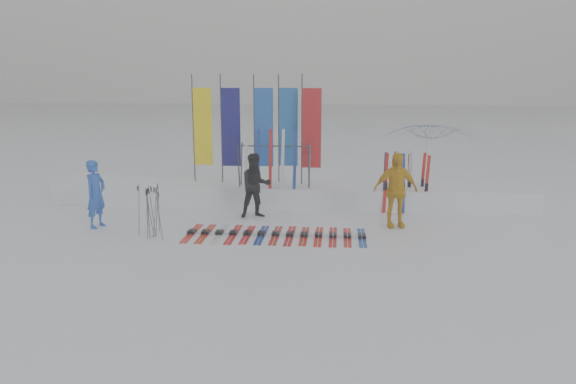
# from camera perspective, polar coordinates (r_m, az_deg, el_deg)

# --- Properties ---
(ground) EXTENTS (120.00, 120.00, 0.00)m
(ground) POSITION_cam_1_polar(r_m,az_deg,el_deg) (12.30, -1.61, -6.09)
(ground) COLOR white
(ground) RESTS_ON ground
(snow_bank) EXTENTS (14.00, 1.60, 0.60)m
(snow_bank) POSITION_cam_1_polar(r_m,az_deg,el_deg) (16.64, 0.25, -0.22)
(snow_bank) COLOR white
(snow_bank) RESTS_ON ground
(person_blue) EXTENTS (0.56, 0.71, 1.71)m
(person_blue) POSITION_cam_1_polar(r_m,az_deg,el_deg) (14.83, -18.94, -0.19)
(person_blue) COLOR blue
(person_blue) RESTS_ON ground
(person_black) EXTENTS (1.02, 0.92, 1.73)m
(person_black) POSITION_cam_1_polar(r_m,az_deg,el_deg) (15.02, -3.31, 0.64)
(person_black) COLOR black
(person_black) RESTS_ON ground
(person_yellow) EXTENTS (1.18, 0.67, 1.90)m
(person_yellow) POSITION_cam_1_polar(r_m,az_deg,el_deg) (14.29, 10.87, 0.21)
(person_yellow) COLOR gold
(person_yellow) RESTS_ON ground
(tent_canopy) EXTENTS (3.24, 3.28, 2.43)m
(tent_canopy) POSITION_cam_1_polar(r_m,az_deg,el_deg) (17.44, 14.07, 3.05)
(tent_canopy) COLOR white
(tent_canopy) RESTS_ON ground
(ski_row) EXTENTS (4.27, 1.68, 0.07)m
(ski_row) POSITION_cam_1_polar(r_m,az_deg,el_deg) (13.47, -1.34, -4.31)
(ski_row) COLOR red
(ski_row) RESTS_ON ground
(pole_cluster) EXTENTS (0.69, 0.89, 1.24)m
(pole_cluster) POSITION_cam_1_polar(r_m,az_deg,el_deg) (13.63, -13.71, -1.99)
(pole_cluster) COLOR #595B60
(pole_cluster) RESTS_ON ground
(feather_flags) EXTENTS (3.85, 0.33, 3.20)m
(feather_flags) POSITION_cam_1_polar(r_m,az_deg,el_deg) (16.66, -3.05, 6.55)
(feather_flags) COLOR #383A3F
(feather_flags) RESTS_ON ground
(ski_rack) EXTENTS (2.04, 0.80, 1.23)m
(ski_rack) POSITION_cam_1_polar(r_m,az_deg,el_deg) (16.10, -1.38, 3.29)
(ski_rack) COLOR #383A3F
(ski_rack) RESTS_ON ground
(upright_skis) EXTENTS (1.23, 0.99, 1.69)m
(upright_skis) POSITION_cam_1_polar(r_m,az_deg,el_deg) (16.17, 11.46, 1.03)
(upright_skis) COLOR red
(upright_skis) RESTS_ON ground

